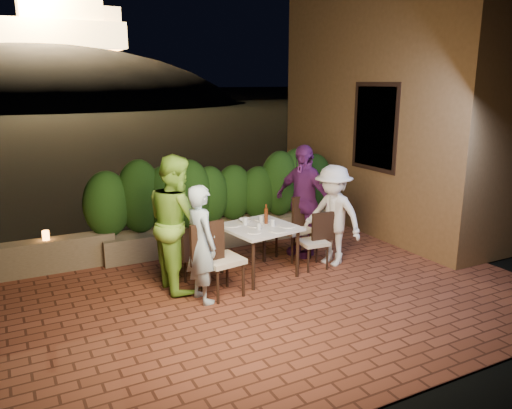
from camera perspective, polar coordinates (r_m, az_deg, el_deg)
ground at (r=6.86m, az=2.67°, el=-10.30°), size 400.00×400.00×0.00m
terrace_floor at (r=7.28m, az=0.67°, el=-9.27°), size 7.00×6.00×0.15m
building_wall at (r=10.02m, az=15.29°, el=11.80°), size 1.60×5.00×5.00m
window_pane at (r=9.16m, az=13.57°, el=8.60°), size 0.08×1.00×1.40m
window_frame at (r=9.15m, az=13.53°, el=8.60°), size 0.06×1.15×1.55m
planter at (r=8.79m, az=-3.71°, el=-3.24°), size 4.20×0.55×0.40m
hedge at (r=8.60m, az=-3.79°, el=1.54°), size 4.00×0.70×1.10m
parapet at (r=8.11m, az=-23.57°, el=-5.53°), size 2.20×0.30×0.50m
hill at (r=65.95m, az=-22.99°, el=6.97°), size 52.00×40.00×22.00m
fortress at (r=66.05m, az=-24.25°, el=19.52°), size 26.00×8.00×8.00m
dining_table at (r=7.34m, az=0.36°, el=-5.29°), size 1.10×1.10×0.75m
plate_nw at (r=6.93m, az=-0.21°, el=-3.16°), size 0.21×0.21×0.01m
plate_sw at (r=7.26m, az=-2.75°, el=-2.37°), size 0.24×0.24×0.01m
plate_ne at (r=7.23m, az=3.56°, el=-2.45°), size 0.24×0.24×0.01m
plate_se at (r=7.56m, az=0.67°, el=-1.68°), size 0.24×0.24×0.01m
plate_centre at (r=7.23m, az=-0.03°, el=-2.42°), size 0.23×0.23×0.01m
plate_front at (r=7.00m, az=2.51°, el=-2.99°), size 0.24×0.24×0.01m
glass_nw at (r=7.04m, az=0.33°, el=-2.53°), size 0.06×0.06×0.10m
glass_sw at (r=7.29m, az=-1.24°, el=-1.88°), size 0.07×0.07×0.11m
glass_ne at (r=7.21m, az=1.93°, el=-2.08°), size 0.06×0.06×0.11m
glass_se at (r=7.39m, az=0.62°, el=-1.66°), size 0.07×0.07×0.11m
beer_bottle at (r=7.32m, az=1.17°, el=-1.07°), size 0.06×0.06×0.30m
bowl at (r=7.44m, az=-1.24°, el=-1.83°), size 0.22×0.22×0.04m
chair_left_front at (r=6.63m, az=-3.88°, el=-6.12°), size 0.55×0.55×1.05m
chair_left_back at (r=7.12m, az=-6.32°, el=-5.56°), size 0.54×0.54×0.85m
chair_right_front at (r=7.65m, az=6.53°, el=-4.16°), size 0.43×0.43×0.86m
chair_right_back at (r=8.01m, az=4.31°, el=-2.69°), size 0.54×0.54×1.01m
diner_blue at (r=6.41m, az=-6.26°, el=-4.51°), size 0.43×0.60×1.55m
diner_green at (r=6.84m, az=-9.04°, el=-2.05°), size 0.73×0.92×1.86m
diner_white at (r=7.75m, az=8.78°, el=-1.26°), size 0.88×1.15×1.57m
diner_purple at (r=8.11m, az=5.38°, el=0.46°), size 0.78×1.15×1.82m
parapet_lamp at (r=8.03m, az=-22.90°, el=-3.27°), size 0.10×0.10×0.14m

